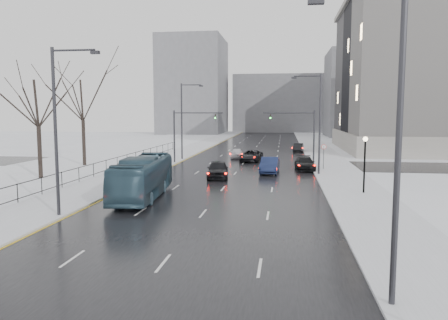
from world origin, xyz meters
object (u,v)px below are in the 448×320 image
at_px(streetlight_r_mid, 318,119).
at_px(sedan_center_far, 237,153).
at_px(bus, 143,177).
at_px(sedan_right_near, 270,165).
at_px(sedan_right_far, 305,163).
at_px(mast_signal_left, 183,130).
at_px(sedan_right_cross, 251,156).
at_px(streetlight_l_near, 59,124).
at_px(sedan_center_near, 218,169).
at_px(tree_park_e, 85,166).
at_px(no_uturn_sign, 324,149).
at_px(sedan_right_distant, 298,148).
at_px(streetlight_l_far, 183,117).
at_px(tree_park_d, 41,179).
at_px(mast_signal_right, 305,131).
at_px(lamppost_r_mid, 365,156).
at_px(streetlight_r_near, 391,134).

xyz_separation_m(streetlight_r_mid, sedan_center_far, (-9.61, 14.99, -4.90)).
relative_size(bus, sedan_right_near, 2.15).
bearing_deg(streetlight_r_mid, sedan_right_far, 104.83).
bearing_deg(mast_signal_left, sedan_right_cross, 21.33).
distance_m(streetlight_l_near, sedan_center_near, 18.70).
bearing_deg(sedan_center_far, tree_park_e, -150.11).
bearing_deg(streetlight_l_near, tree_park_e, 112.69).
relative_size(mast_signal_left, bus, 0.60).
xyz_separation_m(streetlight_l_near, no_uturn_sign, (17.37, 24.00, -3.32)).
distance_m(tree_park_e, sedan_right_distant, 33.58).
distance_m(mast_signal_left, sedan_right_far, 15.53).
distance_m(streetlight_r_mid, streetlight_l_far, 20.27).
bearing_deg(tree_park_d, mast_signal_right, 29.12).
height_order(streetlight_l_far, lamppost_r_mid, streetlight_l_far).
bearing_deg(no_uturn_sign, bus, -129.70).
bearing_deg(sedan_center_near, sedan_center_far, 83.24).
bearing_deg(streetlight_l_far, sedan_right_far, -28.51).
height_order(streetlight_l_far, sedan_right_cross, streetlight_l_far).
bearing_deg(no_uturn_sign, lamppost_r_mid, -82.67).
distance_m(bus, sedan_right_distant, 41.36).
bearing_deg(streetlight_l_far, sedan_right_near, -44.26).
relative_size(tree_park_d, mast_signal_right, 1.92).
distance_m(tree_park_d, sedan_right_far, 26.81).
bearing_deg(no_uturn_sign, streetlight_l_far, 155.27).
bearing_deg(streetlight_l_near, lamppost_r_mid, 27.55).
distance_m(streetlight_l_far, sedan_right_distant, 21.33).
xyz_separation_m(sedan_center_near, sedan_right_distant, (8.52, 29.21, -0.17)).
relative_size(sedan_right_cross, sedan_right_distant, 1.28).
bearing_deg(mast_signal_left, streetlight_l_near, -91.72).
xyz_separation_m(tree_park_e, no_uturn_sign, (27.40, 0.00, 2.30)).
xyz_separation_m(streetlight_r_mid, mast_signal_right, (-0.84, 8.00, -1.51)).
bearing_deg(sedan_center_near, no_uturn_sign, 27.48).
relative_size(streetlight_l_near, sedan_right_cross, 1.93).
relative_size(streetlight_l_near, sedan_center_near, 2.05).
bearing_deg(sedan_center_far, bus, -101.09).
distance_m(lamppost_r_mid, sedan_right_near, 13.17).
bearing_deg(tree_park_e, sedan_right_near, -8.83).
xyz_separation_m(streetlight_r_mid, sedan_right_cross, (-7.35, 11.18, -4.86)).
xyz_separation_m(streetlight_r_mid, sedan_right_far, (-0.97, 3.65, -4.86)).
xyz_separation_m(tree_park_d, streetlight_r_near, (25.97, -24.00, 5.62)).
distance_m(streetlight_r_near, mast_signal_left, 41.06).
height_order(sedan_center_near, sedan_right_cross, sedan_center_near).
bearing_deg(sedan_center_near, sedan_right_cross, 74.43).
height_order(mast_signal_right, bus, mast_signal_right).
xyz_separation_m(no_uturn_sign, bus, (-14.51, -17.47, -0.76)).
height_order(streetlight_l_near, sedan_right_far, streetlight_l_near).
bearing_deg(sedan_center_near, streetlight_l_near, -119.36).
bearing_deg(sedan_right_distant, bus, -101.12).
bearing_deg(streetlight_l_far, streetlight_r_near, -68.75).
relative_size(tree_park_d, sedan_center_far, 3.13).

